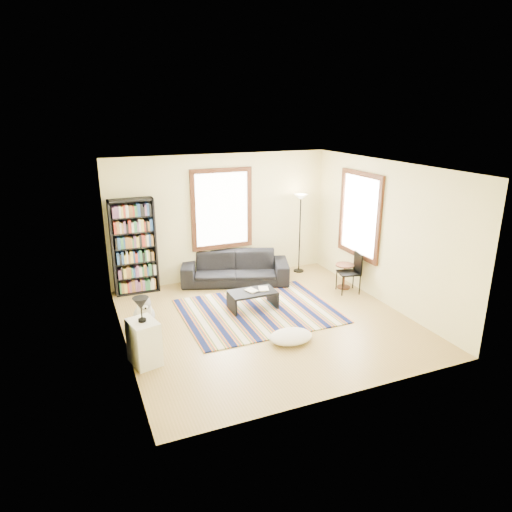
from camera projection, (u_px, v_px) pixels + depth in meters
name	position (u px, v px, depth m)	size (l,w,h in m)	color
floor	(266.00, 323.00, 8.39)	(5.00, 5.00, 0.10)	#A7874C
ceiling	(268.00, 164.00, 7.50)	(5.00, 5.00, 0.10)	white
wall_back	(221.00, 217.00, 10.18)	(5.00, 0.10, 2.80)	#F7E9A6
wall_front	(349.00, 302.00, 5.70)	(5.00, 0.10, 2.80)	#F7E9A6
wall_left	(116.00, 266.00, 7.01)	(0.10, 5.00, 2.80)	#F7E9A6
wall_right	(387.00, 233.00, 8.88)	(0.10, 5.00, 2.80)	#F7E9A6
window_back	(222.00, 209.00, 10.05)	(1.20, 0.06, 1.60)	white
window_right	(360.00, 215.00, 9.49)	(0.06, 1.20, 1.60)	white
rug	(258.00, 311.00, 8.75)	(2.84, 2.27, 0.02)	#0C133C
sofa	(235.00, 268.00, 10.12)	(2.33, 0.91, 0.68)	black
bookshelf	(134.00, 247.00, 9.39)	(0.90, 0.30, 2.00)	black
coffee_table	(253.00, 300.00, 8.83)	(0.90, 0.50, 0.36)	black
book_a	(248.00, 292.00, 8.73)	(0.24, 0.18, 0.02)	beige
book_b	(259.00, 289.00, 8.87)	(0.19, 0.26, 0.02)	beige
floor_cushion	(291.00, 336.00, 7.60)	(0.74, 0.56, 0.19)	white
floor_lamp	(300.00, 234.00, 10.63)	(0.30, 0.30, 1.86)	black
side_table	(344.00, 276.00, 9.83)	(0.40, 0.40, 0.54)	#4A2212
folding_chair	(349.00, 273.00, 9.56)	(0.42, 0.40, 0.86)	black
white_cabinet	(144.00, 342.00, 6.88)	(0.38, 0.50, 0.70)	white
table_lamp	(141.00, 310.00, 6.71)	(0.24, 0.24, 0.38)	black
dog	(144.00, 309.00, 8.14)	(0.43, 0.60, 0.60)	#BCBCBC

